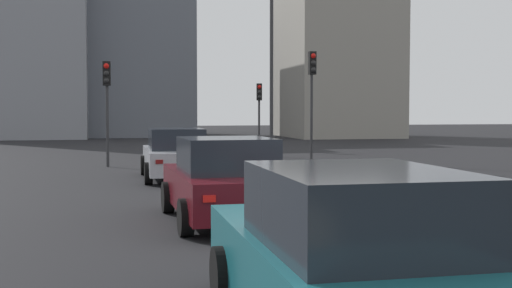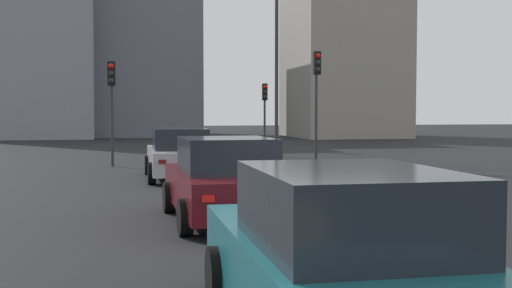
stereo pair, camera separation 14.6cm
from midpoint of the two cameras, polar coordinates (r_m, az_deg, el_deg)
ground_plane at (r=10.45m, az=7.12°, el=-9.20°), size 160.00×160.00×0.20m
car_silver_right_lead at (r=19.89m, az=-6.59°, el=-0.94°), size 4.63×2.02×1.56m
car_maroon_right_second at (r=12.17m, az=-2.38°, el=-3.33°), size 4.24×2.18×1.60m
car_teal_right_third at (r=5.75m, az=8.40°, el=-10.41°), size 4.78×1.99×1.61m
traffic_light_near_left at (r=24.60m, az=-12.49°, el=4.60°), size 0.32×0.29×3.93m
traffic_light_near_right at (r=34.43m, az=0.91°, el=3.74°), size 0.32×0.30×3.55m
traffic_light_far_left at (r=25.42m, az=5.57°, el=5.35°), size 0.32×0.29×4.41m
street_lamp_kerbside at (r=29.27m, az=1.98°, el=8.27°), size 0.56×0.36×8.27m
building_facade_left at (r=52.50m, az=7.77°, el=7.22°), size 9.68×8.15×12.03m
building_facade_center at (r=55.82m, az=-10.28°, el=7.16°), size 11.03×9.73×12.45m
building_facade_right at (r=56.01m, az=-18.56°, el=7.27°), size 15.02×9.22×12.89m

